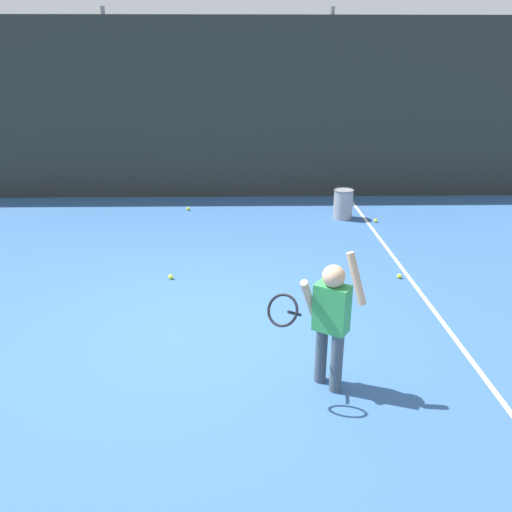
# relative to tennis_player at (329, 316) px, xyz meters

# --- Properties ---
(ground_plane) EXTENTS (20.00, 20.00, 0.00)m
(ground_plane) POSITION_rel_tennis_player_xyz_m (-1.26, 1.09, -0.73)
(ground_plane) COLOR #335B93
(court_line_sideline) EXTENTS (0.05, 9.00, 0.00)m
(court_line_sideline) POSITION_rel_tennis_player_xyz_m (1.54, 2.09, -0.72)
(court_line_sideline) COLOR white
(court_line_sideline) RESTS_ON ground
(back_fence_windscreen) EXTENTS (13.90, 0.08, 3.67)m
(back_fence_windscreen) POSITION_rel_tennis_player_xyz_m (-1.26, 7.01, 1.11)
(back_fence_windscreen) COLOR #282D2B
(back_fence_windscreen) RESTS_ON ground
(fence_post_1) EXTENTS (0.09, 0.09, 3.82)m
(fence_post_1) POSITION_rel_tennis_player_xyz_m (-3.53, 7.07, 1.18)
(fence_post_1) COLOR slate
(fence_post_1) RESTS_ON ground
(fence_post_2) EXTENTS (0.09, 0.09, 3.82)m
(fence_post_2) POSITION_rel_tennis_player_xyz_m (1.00, 7.07, 1.18)
(fence_post_2) COLOR slate
(fence_post_2) RESTS_ON ground
(tennis_player) EXTENTS (0.89, 0.53, 1.35)m
(tennis_player) POSITION_rel_tennis_player_xyz_m (0.00, 0.00, 0.00)
(tennis_player) COLOR #3F4C59
(tennis_player) RESTS_ON ground
(ball_hopper) EXTENTS (0.38, 0.38, 0.56)m
(ball_hopper) POSITION_rel_tennis_player_xyz_m (1.11, 5.29, -0.44)
(ball_hopper) COLOR gray
(ball_hopper) RESTS_ON ground
(tennis_ball_0) EXTENTS (0.07, 0.07, 0.07)m
(tennis_ball_0) POSITION_rel_tennis_player_xyz_m (-1.78, 2.47, -0.69)
(tennis_ball_0) COLOR #CCE033
(tennis_ball_0) RESTS_ON ground
(tennis_ball_1) EXTENTS (0.07, 0.07, 0.07)m
(tennis_ball_1) POSITION_rel_tennis_player_xyz_m (1.39, 2.44, -0.69)
(tennis_ball_1) COLOR #CCE033
(tennis_ball_1) RESTS_ON ground
(tennis_ball_2) EXTENTS (0.07, 0.07, 0.07)m
(tennis_ball_2) POSITION_rel_tennis_player_xyz_m (1.69, 5.02, -0.69)
(tennis_ball_2) COLOR #CCE033
(tennis_ball_2) RESTS_ON ground
(tennis_ball_3) EXTENTS (0.07, 0.07, 0.07)m
(tennis_ball_3) POSITION_rel_tennis_player_xyz_m (-1.91, 5.89, -0.69)
(tennis_ball_3) COLOR #CCE033
(tennis_ball_3) RESTS_ON ground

